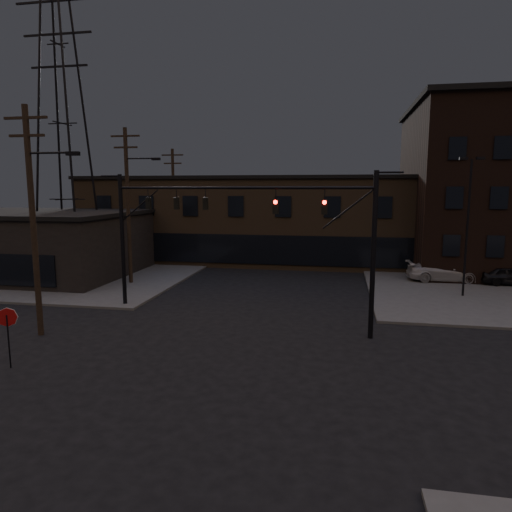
# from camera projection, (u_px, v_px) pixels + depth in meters

# --- Properties ---
(ground) EXTENTS (140.00, 140.00, 0.00)m
(ground) POSITION_uv_depth(u_px,v_px,m) (216.00, 363.00, 18.89)
(ground) COLOR black
(ground) RESTS_ON ground
(sidewalk_nw) EXTENTS (30.00, 30.00, 0.15)m
(sidewalk_nw) POSITION_uv_depth(u_px,v_px,m) (58.00, 262.00, 44.26)
(sidewalk_nw) COLOR #474744
(sidewalk_nw) RESTS_ON ground
(building_row) EXTENTS (40.00, 12.00, 8.00)m
(building_row) POSITION_uv_depth(u_px,v_px,m) (291.00, 220.00, 45.52)
(building_row) COLOR #4B3A28
(building_row) RESTS_ON ground
(building_left) EXTENTS (16.00, 12.00, 5.00)m
(building_left) POSITION_uv_depth(u_px,v_px,m) (34.00, 245.00, 37.70)
(building_left) COLOR black
(building_left) RESTS_ON ground
(traffic_signal_near) EXTENTS (7.12, 0.24, 8.00)m
(traffic_signal_near) POSITION_uv_depth(u_px,v_px,m) (349.00, 236.00, 21.56)
(traffic_signal_near) COLOR black
(traffic_signal_near) RESTS_ON ground
(traffic_signal_far) EXTENTS (7.12, 0.24, 8.00)m
(traffic_signal_far) POSITION_uv_depth(u_px,v_px,m) (142.00, 225.00, 27.14)
(traffic_signal_far) COLOR black
(traffic_signal_far) RESTS_ON ground
(stop_sign) EXTENTS (0.72, 0.33, 2.48)m
(stop_sign) POSITION_uv_depth(u_px,v_px,m) (7.00, 324.00, 18.14)
(stop_sign) COLOR black
(stop_sign) RESTS_ON ground
(utility_pole_near) EXTENTS (3.70, 0.28, 11.00)m
(utility_pole_near) POSITION_uv_depth(u_px,v_px,m) (34.00, 216.00, 21.68)
(utility_pole_near) COLOR black
(utility_pole_near) RESTS_ON ground
(utility_pole_mid) EXTENTS (3.70, 0.28, 11.50)m
(utility_pole_mid) POSITION_uv_depth(u_px,v_px,m) (129.00, 203.00, 33.49)
(utility_pole_mid) COLOR black
(utility_pole_mid) RESTS_ON ground
(utility_pole_far) EXTENTS (2.20, 0.28, 11.00)m
(utility_pole_far) POSITION_uv_depth(u_px,v_px,m) (174.00, 202.00, 45.40)
(utility_pole_far) COLOR black
(utility_pole_far) RESTS_ON ground
(transmission_tower) EXTENTS (7.00, 7.00, 25.00)m
(transmission_tower) POSITION_uv_depth(u_px,v_px,m) (63.00, 123.00, 37.81)
(transmission_tower) COLOR black
(transmission_tower) RESTS_ON ground
(lot_light_a) EXTENTS (1.50, 0.28, 9.14)m
(lot_light_a) POSITION_uv_depth(u_px,v_px,m) (468.00, 214.00, 29.33)
(lot_light_a) COLOR black
(lot_light_a) RESTS_ON ground
(parked_car_lot_a) EXTENTS (4.04, 1.65, 1.37)m
(parked_car_lot_a) POSITION_uv_depth(u_px,v_px,m) (509.00, 276.00, 33.41)
(parked_car_lot_a) COLOR black
(parked_car_lot_a) RESTS_ON sidewalk_ne
(parked_car_lot_b) EXTENTS (5.36, 2.46, 1.52)m
(parked_car_lot_b) POSITION_uv_depth(u_px,v_px,m) (442.00, 271.00, 34.80)
(parked_car_lot_b) COLOR #B0AFB2
(parked_car_lot_b) RESTS_ON sidewalk_ne
(car_crossing) EXTENTS (3.08, 4.49, 1.40)m
(car_crossing) POSITION_uv_depth(u_px,v_px,m) (317.00, 259.00, 42.35)
(car_crossing) COLOR black
(car_crossing) RESTS_ON ground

